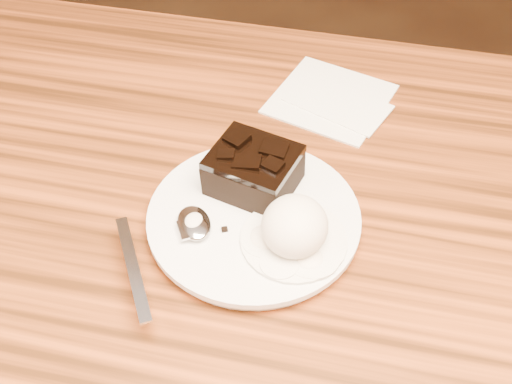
% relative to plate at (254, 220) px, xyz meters
% --- Properties ---
extents(plate, '(0.21, 0.21, 0.02)m').
position_rel_plate_xyz_m(plate, '(0.00, 0.00, 0.00)').
color(plate, white).
rests_on(plate, dining_table).
extents(brownie, '(0.10, 0.09, 0.04)m').
position_rel_plate_xyz_m(brownie, '(-0.01, 0.04, 0.03)').
color(brownie, black).
rests_on(brownie, plate).
extents(ice_cream_scoop, '(0.06, 0.07, 0.05)m').
position_rel_plate_xyz_m(ice_cream_scoop, '(0.04, -0.02, 0.03)').
color(ice_cream_scoop, white).
rests_on(ice_cream_scoop, plate).
extents(melt_puddle, '(0.10, 0.10, 0.00)m').
position_rel_plate_xyz_m(melt_puddle, '(0.04, -0.02, 0.01)').
color(melt_puddle, white).
rests_on(melt_puddle, plate).
extents(spoon, '(0.12, 0.17, 0.01)m').
position_rel_plate_xyz_m(spoon, '(-0.05, -0.03, 0.01)').
color(spoon, silver).
rests_on(spoon, plate).
extents(napkin, '(0.16, 0.16, 0.01)m').
position_rel_plate_xyz_m(napkin, '(0.05, 0.22, -0.01)').
color(napkin, white).
rests_on(napkin, dining_table).
extents(crumb_a, '(0.01, 0.01, 0.00)m').
position_rel_plate_xyz_m(crumb_a, '(-0.02, -0.03, 0.01)').
color(crumb_a, black).
rests_on(crumb_a, plate).
extents(crumb_b, '(0.01, 0.01, 0.00)m').
position_rel_plate_xyz_m(crumb_b, '(0.02, -0.04, 0.01)').
color(crumb_b, black).
rests_on(crumb_b, plate).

